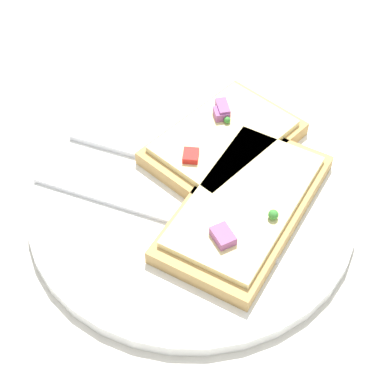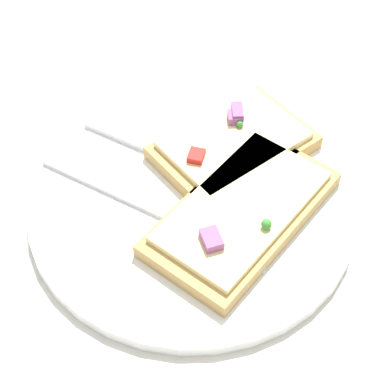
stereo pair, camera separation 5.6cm
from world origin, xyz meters
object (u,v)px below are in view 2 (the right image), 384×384
(plate, at_px, (192,204))
(pizza_slice_main, at_px, (242,212))
(knife, at_px, (164,152))
(fork, at_px, (164,213))
(pizza_slice_corner, at_px, (234,145))

(plate, height_order, pizza_slice_main, pizza_slice_main)
(plate, distance_m, knife, 0.06)
(fork, relative_size, pizza_slice_main, 1.21)
(pizza_slice_main, height_order, pizza_slice_corner, pizza_slice_corner)
(pizza_slice_corner, bearing_deg, fork, -167.89)
(fork, xyz_separation_m, knife, (-0.03, 0.06, 0.00))
(knife, height_order, pizza_slice_corner, pizza_slice_corner)
(fork, xyz_separation_m, pizza_slice_corner, (0.02, 0.10, 0.01))
(fork, distance_m, knife, 0.07)
(plate, xyz_separation_m, knife, (-0.05, 0.04, 0.01))
(pizza_slice_corner, bearing_deg, pizza_slice_main, -125.43)
(plate, bearing_deg, pizza_slice_main, -0.50)
(fork, height_order, pizza_slice_main, pizza_slice_main)
(knife, bearing_deg, fork, -58.76)
(fork, bearing_deg, pizza_slice_main, 26.14)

